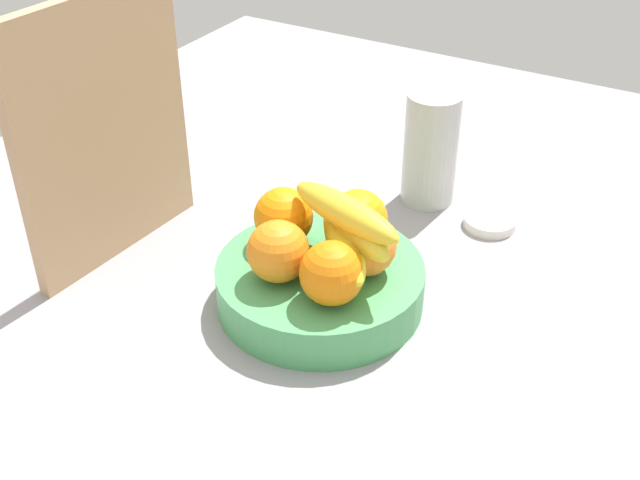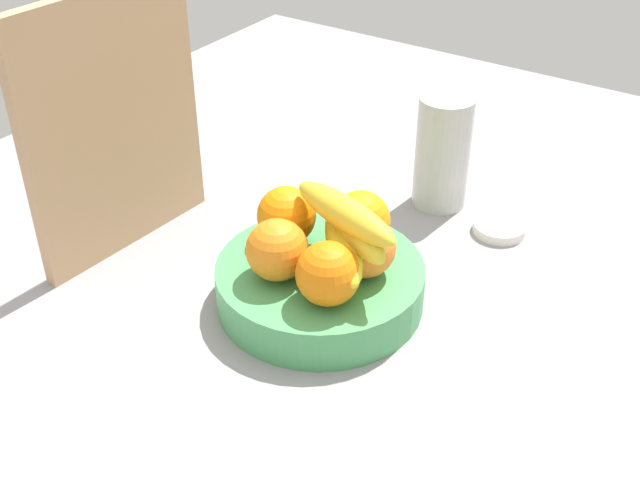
# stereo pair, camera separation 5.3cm
# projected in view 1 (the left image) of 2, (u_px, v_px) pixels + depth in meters

# --- Properties ---
(ground_plane) EXTENTS (1.80, 1.40, 0.03)m
(ground_plane) POSITION_uv_depth(u_px,v_px,m) (297.00, 310.00, 1.05)
(ground_plane) COLOR gray
(fruit_bowl) EXTENTS (0.26, 0.26, 0.06)m
(fruit_bowl) POSITION_uv_depth(u_px,v_px,m) (320.00, 284.00, 1.02)
(fruit_bowl) COLOR #489F5A
(fruit_bowl) RESTS_ON ground_plane
(orange_front_left) EXTENTS (0.08, 0.08, 0.08)m
(orange_front_left) POSITION_uv_depth(u_px,v_px,m) (278.00, 251.00, 0.97)
(orange_front_left) COLOR orange
(orange_front_left) RESTS_ON fruit_bowl
(orange_front_right) EXTENTS (0.08, 0.08, 0.08)m
(orange_front_right) POSITION_uv_depth(u_px,v_px,m) (332.00, 273.00, 0.93)
(orange_front_right) COLOR orange
(orange_front_right) RESTS_ON fruit_bowl
(orange_center) EXTENTS (0.08, 0.08, 0.08)m
(orange_center) POSITION_uv_depth(u_px,v_px,m) (365.00, 245.00, 0.98)
(orange_center) COLOR orange
(orange_center) RESTS_ON fruit_bowl
(orange_back_left) EXTENTS (0.08, 0.08, 0.08)m
(orange_back_left) POSITION_uv_depth(u_px,v_px,m) (358.00, 219.00, 1.03)
(orange_back_left) COLOR orange
(orange_back_left) RESTS_ON fruit_bowl
(orange_back_right) EXTENTS (0.08, 0.08, 0.08)m
(orange_back_right) POSITION_uv_depth(u_px,v_px,m) (284.00, 217.00, 1.03)
(orange_back_right) COLOR orange
(orange_back_right) RESTS_ON fruit_bowl
(banana_bunch) EXTENTS (0.18, 0.17, 0.11)m
(banana_bunch) POSITION_uv_depth(u_px,v_px,m) (349.00, 233.00, 0.97)
(banana_bunch) COLOR yellow
(banana_bunch) RESTS_ON fruit_bowl
(cutting_board) EXTENTS (0.28, 0.04, 0.36)m
(cutting_board) POSITION_uv_depth(u_px,v_px,m) (104.00, 132.00, 1.04)
(cutting_board) COLOR tan
(cutting_board) RESTS_ON ground_plane
(thermos_tumbler) EXTENTS (0.08, 0.08, 0.17)m
(thermos_tumbler) POSITION_uv_depth(u_px,v_px,m) (431.00, 148.00, 1.20)
(thermos_tumbler) COLOR #BBBCB6
(thermos_tumbler) RESTS_ON ground_plane
(jar_lid) EXTENTS (0.08, 0.08, 0.01)m
(jar_lid) POSITION_uv_depth(u_px,v_px,m) (490.00, 222.00, 1.18)
(jar_lid) COLOR silver
(jar_lid) RESTS_ON ground_plane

